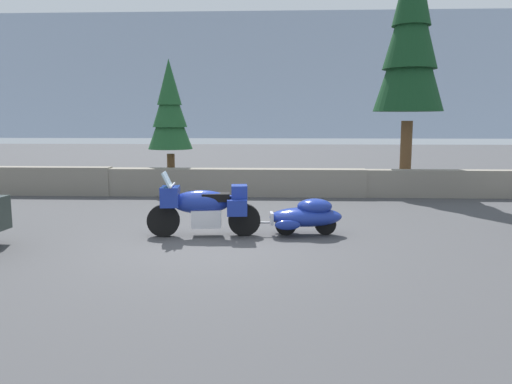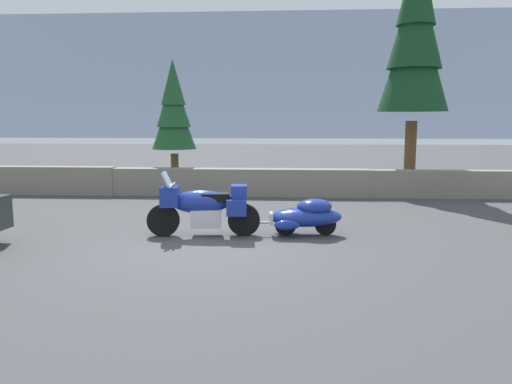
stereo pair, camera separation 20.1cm
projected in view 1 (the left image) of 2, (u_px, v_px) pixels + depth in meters
name	position (u px, v px, depth m)	size (l,w,h in m)	color
ground_plane	(211.00, 245.00, 9.55)	(80.00, 80.00, 0.00)	#424244
stone_guard_wall	(232.00, 182.00, 15.64)	(24.00, 0.60, 0.90)	gray
distant_ridgeline	(272.00, 93.00, 103.54)	(240.00, 80.00, 16.00)	#99A8BF
touring_motorcycle	(203.00, 206.00, 10.18)	(2.31, 0.87, 1.33)	black
car_shaped_trailer	(306.00, 215.00, 10.32)	(2.22, 0.86, 0.76)	black
pine_tree_tall	(411.00, 34.00, 15.94)	(2.23, 2.23, 8.10)	brown
pine_tree_secondary	(170.00, 109.00, 16.35)	(1.45, 1.45, 4.34)	brown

